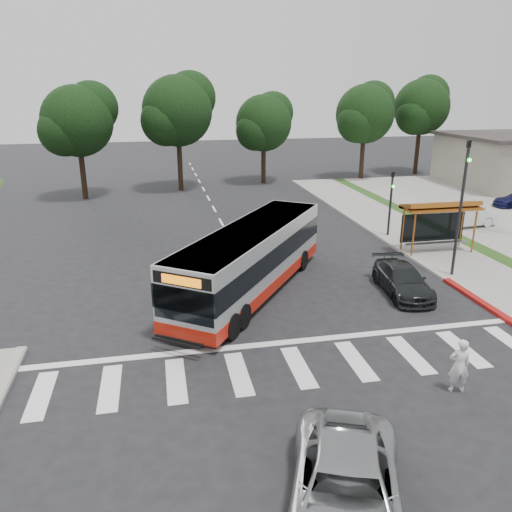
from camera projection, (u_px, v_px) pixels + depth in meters
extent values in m
plane|color=black|center=(266.00, 305.00, 21.05)|extent=(140.00, 140.00, 0.00)
cube|color=gray|center=(412.00, 237.00, 30.53)|extent=(4.00, 40.00, 0.12)
cube|color=#9E9991|center=(382.00, 238.00, 30.15)|extent=(0.30, 40.00, 0.15)
cube|color=maroon|center=(486.00, 305.00, 20.87)|extent=(0.32, 6.00, 0.15)
cube|color=silver|center=(299.00, 367.00, 16.41)|extent=(18.00, 2.60, 0.01)
cylinder|color=#9D541A|center=(413.00, 236.00, 26.43)|extent=(0.10, 0.10, 2.30)
cylinder|color=#9D541A|center=(474.00, 232.00, 27.10)|extent=(0.10, 0.10, 2.30)
cylinder|color=#9D541A|center=(403.00, 230.00, 27.54)|extent=(0.10, 0.10, 2.30)
cylinder|color=#9D541A|center=(461.00, 226.00, 28.22)|extent=(0.10, 0.10, 2.30)
cube|color=#9D541A|center=(441.00, 208.00, 26.90)|extent=(4.20, 1.60, 0.12)
cube|color=#9D541A|center=(441.00, 205.00, 26.90)|extent=(4.20, 1.32, 0.51)
cube|color=black|center=(432.00, 227.00, 27.86)|extent=(3.80, 0.06, 1.60)
cube|color=gray|center=(437.00, 243.00, 27.55)|extent=(3.60, 0.40, 0.08)
cylinder|color=black|center=(460.00, 211.00, 23.21)|extent=(0.14, 0.14, 6.50)
imported|color=black|center=(468.00, 152.00, 22.33)|extent=(0.16, 0.20, 1.00)
sphere|color=#19E533|center=(469.00, 160.00, 22.27)|extent=(0.18, 0.18, 0.18)
cylinder|color=black|center=(390.00, 205.00, 30.11)|extent=(0.14, 0.14, 4.00)
imported|color=black|center=(392.00, 180.00, 29.63)|extent=(0.16, 0.20, 1.00)
sphere|color=#19E533|center=(393.00, 187.00, 29.57)|extent=(0.18, 0.18, 0.18)
cylinder|color=black|center=(362.00, 156.00, 49.32)|extent=(0.44, 0.44, 4.40)
sphere|color=black|center=(365.00, 114.00, 48.04)|extent=(5.60, 5.60, 5.60)
sphere|color=black|center=(373.00, 103.00, 48.71)|extent=(4.20, 4.20, 4.20)
sphere|color=black|center=(358.00, 122.00, 47.43)|extent=(3.92, 3.92, 3.92)
cylinder|color=black|center=(417.00, 151.00, 52.46)|extent=(0.44, 0.44, 4.84)
sphere|color=black|center=(421.00, 107.00, 51.05)|extent=(5.60, 5.60, 5.60)
sphere|color=black|center=(428.00, 96.00, 51.69)|extent=(4.20, 4.20, 4.20)
sphere|color=black|center=(415.00, 115.00, 50.46)|extent=(3.92, 3.92, 3.92)
cylinder|color=black|center=(180.00, 163.00, 44.03)|extent=(0.44, 0.44, 4.84)
sphere|color=black|center=(177.00, 111.00, 42.62)|extent=(6.00, 6.00, 6.00)
sphere|color=black|center=(190.00, 97.00, 43.33)|extent=(4.50, 4.50, 4.50)
sphere|color=black|center=(166.00, 121.00, 41.97)|extent=(4.20, 4.20, 4.20)
cylinder|color=black|center=(263.00, 162.00, 47.54)|extent=(0.44, 0.44, 3.96)
sphere|color=black|center=(264.00, 123.00, 46.38)|extent=(5.20, 5.20, 5.20)
sphere|color=black|center=(273.00, 113.00, 47.01)|extent=(3.90, 3.90, 3.90)
sphere|color=black|center=(255.00, 131.00, 45.81)|extent=(3.64, 3.64, 3.64)
cylinder|color=black|center=(83.00, 172.00, 40.74)|extent=(0.44, 0.44, 4.40)
sphere|color=black|center=(77.00, 121.00, 39.45)|extent=(5.60, 5.60, 5.60)
sphere|color=black|center=(92.00, 107.00, 40.12)|extent=(4.20, 4.20, 4.20)
sphere|color=black|center=(64.00, 131.00, 38.84)|extent=(3.92, 3.92, 3.92)
imported|color=silver|center=(459.00, 366.00, 14.84)|extent=(0.72, 0.56, 1.74)
imported|color=black|center=(402.00, 280.00, 22.14)|extent=(2.18, 4.45, 1.25)
imported|color=#97999C|center=(346.00, 493.00, 10.38)|extent=(4.06, 5.67, 1.44)
imported|color=silver|center=(467.00, 216.00, 32.44)|extent=(4.25, 1.94, 1.35)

